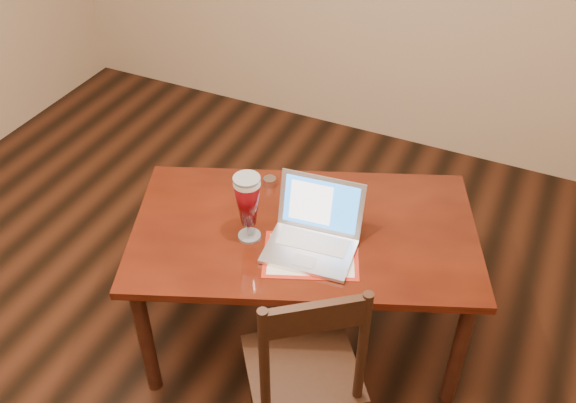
% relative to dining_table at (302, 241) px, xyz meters
% --- Properties ---
extents(ground, '(5.00, 5.00, 0.00)m').
position_rel_dining_table_xyz_m(ground, '(-0.38, -0.61, -0.63)').
color(ground, black).
rests_on(ground, ground).
extents(room_shell, '(4.51, 5.01, 2.71)m').
position_rel_dining_table_xyz_m(room_shell, '(-0.38, -0.61, 1.13)').
color(room_shell, tan).
rests_on(room_shell, ground).
extents(dining_table, '(1.68, 1.33, 1.01)m').
position_rel_dining_table_xyz_m(dining_table, '(0.00, 0.00, 0.00)').
color(dining_table, '#4E170A').
rests_on(dining_table, ground).
extents(dining_chair, '(0.59, 0.58, 1.01)m').
position_rel_dining_table_xyz_m(dining_chair, '(0.24, -0.52, -0.16)').
color(dining_chair, black).
rests_on(dining_chair, ground).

